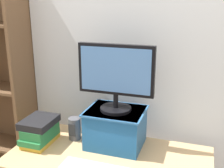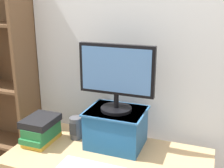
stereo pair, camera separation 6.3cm
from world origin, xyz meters
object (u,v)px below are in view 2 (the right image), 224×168
desk (108,168)px  book_stack (41,129)px  riser_box (117,127)px  desk_speaker (76,128)px  computer_monitor (117,75)px

desk → book_stack: bearing=179.3°
riser_box → desk_speaker: bearing=-177.7°
book_stack → desk_speaker: bearing=32.7°
riser_box → computer_monitor: computer_monitor is taller
desk → desk_speaker: desk_speaker is taller
desk_speaker → desk: bearing=-24.2°
book_stack → computer_monitor: bearing=15.4°
computer_monitor → desk_speaker: (-0.30, -0.01, -0.42)m
desk → desk_speaker: 0.37m
computer_monitor → desk_speaker: size_ratio=3.13×
desk → riser_box: (0.00, 0.15, 0.22)m
riser_box → book_stack: 0.52m
desk_speaker → book_stack: bearing=-147.3°
riser_box → desk_speaker: riser_box is taller
riser_box → book_stack: size_ratio=1.44×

